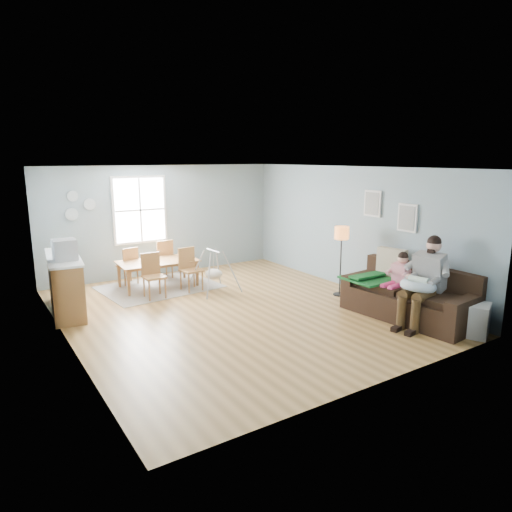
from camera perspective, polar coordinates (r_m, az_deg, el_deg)
room at (r=8.35m, az=-2.80°, el=9.03°), size 8.40×9.40×3.90m
window at (r=11.33m, az=-14.32°, el=5.60°), size 1.32×0.08×1.62m
pictures at (r=9.50m, az=16.32°, el=5.49°), size 0.05×1.34×0.74m
wall_plates at (r=10.95m, az=-21.37°, el=5.87°), size 0.67×0.02×0.66m
sofa at (r=8.84m, az=18.72°, el=-5.20°), size 1.23×2.43×0.95m
green_throw at (r=9.12m, az=14.41°, el=-2.66°), size 1.07×0.88×0.04m
beige_pillow at (r=9.23m, az=16.58°, el=-0.88°), size 0.26×0.60×0.58m
father at (r=8.42m, az=20.33°, el=-2.66°), size 1.17×0.63×1.56m
nursing_pillow at (r=8.30m, az=19.61°, el=-3.52°), size 0.72×0.70×0.25m
infant at (r=8.29m, az=19.43°, el=-2.84°), size 0.21×0.43×0.16m
toddler at (r=8.76m, az=17.39°, el=-2.07°), size 0.62×0.33×0.95m
floor_lamp at (r=9.67m, az=10.64°, el=2.13°), size 0.30×0.30×1.48m
storage_cube at (r=8.38m, az=25.64°, el=-7.19°), size 0.63×0.60×0.54m
rug at (r=10.61m, az=-11.98°, el=-3.79°), size 2.63×2.10×0.01m
dining_table at (r=10.53m, az=-12.05°, el=-2.23°), size 1.77×1.04×0.61m
chair_sw at (r=9.76m, az=-12.80°, el=-2.01°), size 0.43×0.43×0.94m
chair_se at (r=10.16m, az=-8.36°, el=-1.27°), size 0.47×0.47×0.94m
chair_nw at (r=10.85m, az=-15.60°, el=-0.94°), size 0.46×0.46×0.88m
chair_ne at (r=11.19m, az=-11.49°, el=-0.08°), size 0.45×0.45×0.96m
counter at (r=9.37m, az=-22.72°, el=-3.19°), size 0.79×1.98×1.08m
monitor at (r=8.86m, az=-22.84°, el=0.73°), size 0.40×0.38×0.37m
baby_swing at (r=9.97m, az=-5.30°, el=-2.18°), size 0.96×0.97×0.93m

